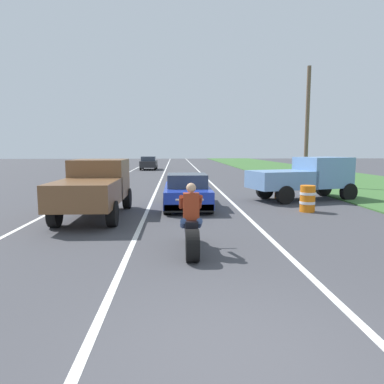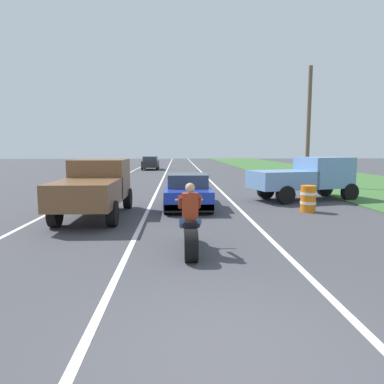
{
  "view_description": "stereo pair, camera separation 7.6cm",
  "coord_description": "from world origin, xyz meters",
  "px_view_note": "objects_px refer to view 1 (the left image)",
  "views": [
    {
      "loc": [
        -0.72,
        -3.77,
        2.38
      ],
      "look_at": [
        -0.18,
        7.38,
        1.0
      ],
      "focal_mm": 32.9,
      "sensor_mm": 36.0,
      "label": 1
    },
    {
      "loc": [
        -0.65,
        -3.77,
        2.38
      ],
      "look_at": [
        -0.18,
        7.38,
        1.0
      ],
      "focal_mm": 32.9,
      "sensor_mm": 36.0,
      "label": 2
    }
  ],
  "objects_px": {
    "motorcycle_with_rider": "(191,228)",
    "distant_car_far_ahead": "(149,163)",
    "pickup_truck_right_shoulder_light_blue": "(305,176)",
    "construction_barrel_mid": "(281,188)",
    "sports_car_blue": "(187,192)",
    "construction_barrel_nearest": "(308,199)",
    "pickup_truck_left_lane_brown": "(95,185)"
  },
  "relations": [
    {
      "from": "motorcycle_with_rider",
      "to": "distant_car_far_ahead",
      "type": "height_order",
      "value": "motorcycle_with_rider"
    },
    {
      "from": "pickup_truck_right_shoulder_light_blue",
      "to": "construction_barrel_mid",
      "type": "relative_size",
      "value": 5.14
    },
    {
      "from": "sports_car_blue",
      "to": "construction_barrel_nearest",
      "type": "height_order",
      "value": "sports_car_blue"
    },
    {
      "from": "motorcycle_with_rider",
      "to": "pickup_truck_left_lane_brown",
      "type": "height_order",
      "value": "pickup_truck_left_lane_brown"
    },
    {
      "from": "sports_car_blue",
      "to": "pickup_truck_left_lane_brown",
      "type": "bearing_deg",
      "value": -149.63
    },
    {
      "from": "distant_car_far_ahead",
      "to": "motorcycle_with_rider",
      "type": "bearing_deg",
      "value": -84.12
    },
    {
      "from": "motorcycle_with_rider",
      "to": "sports_car_blue",
      "type": "xyz_separation_m",
      "value": [
        0.13,
        6.42,
        0.04
      ]
    },
    {
      "from": "motorcycle_with_rider",
      "to": "construction_barrel_nearest",
      "type": "height_order",
      "value": "motorcycle_with_rider"
    },
    {
      "from": "pickup_truck_left_lane_brown",
      "to": "pickup_truck_right_shoulder_light_blue",
      "type": "relative_size",
      "value": 0.93
    },
    {
      "from": "motorcycle_with_rider",
      "to": "pickup_truck_left_lane_brown",
      "type": "distance_m",
      "value": 5.52
    },
    {
      "from": "sports_car_blue",
      "to": "pickup_truck_right_shoulder_light_blue",
      "type": "xyz_separation_m",
      "value": [
        5.58,
        1.8,
        0.48
      ]
    },
    {
      "from": "motorcycle_with_rider",
      "to": "construction_barrel_mid",
      "type": "xyz_separation_m",
      "value": [
        4.68,
        8.61,
        -0.09
      ]
    },
    {
      "from": "sports_car_blue",
      "to": "construction_barrel_mid",
      "type": "xyz_separation_m",
      "value": [
        4.55,
        2.18,
        -0.13
      ]
    },
    {
      "from": "construction_barrel_mid",
      "to": "sports_car_blue",
      "type": "bearing_deg",
      "value": -154.39
    },
    {
      "from": "pickup_truck_left_lane_brown",
      "to": "construction_barrel_nearest",
      "type": "relative_size",
      "value": 4.8
    },
    {
      "from": "sports_car_blue",
      "to": "construction_barrel_mid",
      "type": "relative_size",
      "value": 4.3
    },
    {
      "from": "motorcycle_with_rider",
      "to": "construction_barrel_mid",
      "type": "height_order",
      "value": "motorcycle_with_rider"
    },
    {
      "from": "construction_barrel_nearest",
      "to": "motorcycle_with_rider",
      "type": "bearing_deg",
      "value": -132.26
    },
    {
      "from": "motorcycle_with_rider",
      "to": "distant_car_far_ahead",
      "type": "bearing_deg",
      "value": 95.88
    },
    {
      "from": "construction_barrel_nearest",
      "to": "pickup_truck_right_shoulder_light_blue",
      "type": "bearing_deg",
      "value": 71.19
    },
    {
      "from": "distant_car_far_ahead",
      "to": "sports_car_blue",
      "type": "bearing_deg",
      "value": -82.39
    },
    {
      "from": "motorcycle_with_rider",
      "to": "pickup_truck_left_lane_brown",
      "type": "bearing_deg",
      "value": 125.01
    },
    {
      "from": "pickup_truck_left_lane_brown",
      "to": "distant_car_far_ahead",
      "type": "height_order",
      "value": "pickup_truck_left_lane_brown"
    },
    {
      "from": "pickup_truck_right_shoulder_light_blue",
      "to": "construction_barrel_mid",
      "type": "xyz_separation_m",
      "value": [
        -1.03,
        0.38,
        -0.6
      ]
    },
    {
      "from": "sports_car_blue",
      "to": "pickup_truck_left_lane_brown",
      "type": "relative_size",
      "value": 0.9
    },
    {
      "from": "pickup_truck_left_lane_brown",
      "to": "distant_car_far_ahead",
      "type": "relative_size",
      "value": 1.2
    },
    {
      "from": "construction_barrel_nearest",
      "to": "construction_barrel_mid",
      "type": "xyz_separation_m",
      "value": [
        0.03,
        3.49,
        0.0
      ]
    },
    {
      "from": "motorcycle_with_rider",
      "to": "distant_car_far_ahead",
      "type": "xyz_separation_m",
      "value": [
        -3.33,
        32.28,
        0.18
      ]
    },
    {
      "from": "construction_barrel_nearest",
      "to": "distant_car_far_ahead",
      "type": "bearing_deg",
      "value": 106.36
    },
    {
      "from": "motorcycle_with_rider",
      "to": "sports_car_blue",
      "type": "relative_size",
      "value": 0.51
    },
    {
      "from": "sports_car_blue",
      "to": "distant_car_far_ahead",
      "type": "relative_size",
      "value": 1.08
    },
    {
      "from": "pickup_truck_left_lane_brown",
      "to": "distant_car_far_ahead",
      "type": "xyz_separation_m",
      "value": [
        -0.17,
        27.78,
        -0.33
      ]
    }
  ]
}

